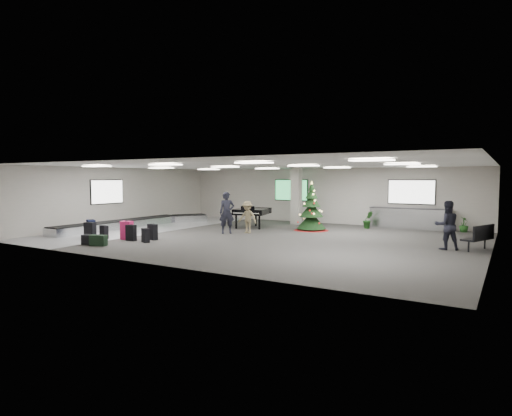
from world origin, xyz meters
The scene contains 21 objects.
ground centered at (0.00, 0.00, 0.00)m, with size 18.00×18.00×0.00m, color #32312E.
room_envelope centered at (-0.38, 0.67, 2.33)m, with size 18.02×14.02×3.21m.
baggage_carousel centered at (-7.84, -0.08, 0.21)m, with size 2.28×9.71×0.43m.
service_counter centered at (5.00, 6.65, 0.55)m, with size 4.05×0.65×1.08m.
suitcase_0 centered at (-6.03, -4.39, 0.36)m, with size 0.51×0.34×0.74m.
suitcase_1 centered at (-4.11, -3.85, 0.33)m, with size 0.44×0.24×0.69m.
pink_suitcase centered at (-4.54, -3.70, 0.40)m, with size 0.55×0.37×0.81m.
suitcase_3 centered at (-3.55, -3.18, 0.34)m, with size 0.49×0.34×0.69m.
navy_suitcase centered at (-6.26, -4.17, 0.40)m, with size 0.60×0.51×0.82m.
suitcase_5 centered at (-5.55, -4.06, 0.29)m, with size 0.41×0.26×0.59m.
green_duffel centered at (-4.20, -5.44, 0.21)m, with size 0.69×0.51×0.44m.
suitcase_7 centered at (-3.26, -3.87, 0.29)m, with size 0.45×0.34×0.59m.
black_duffel centered at (-4.74, -5.41, 0.19)m, with size 0.64×0.44×0.40m.
christmas_tree centered at (0.92, 3.35, 0.85)m, with size 1.74×1.74×2.49m.
grand_piano centered at (-2.29, 2.83, 0.85)m, with size 2.03×2.40×1.19m.
bench centered at (8.60, 0.90, 0.53)m, with size 1.05×1.57×0.95m.
traveler_a centered at (-2.02, 0.15, 0.99)m, with size 0.72×0.47×1.98m, color black.
traveler_b centered at (-1.26, 0.78, 0.77)m, with size 0.99×0.57×1.53m, color #837451.
traveler_bench centered at (7.52, 0.52, 0.90)m, with size 0.87×0.68×1.80m, color black.
potted_plant_left centered at (3.14, 5.56, 0.46)m, with size 0.51×0.41×0.92m, color #123813.
potted_plant_right centered at (7.57, 6.49, 0.38)m, with size 0.42×0.42×0.76m, color #123813.
Camera 1 is at (9.53, -16.41, 2.62)m, focal length 30.00 mm.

